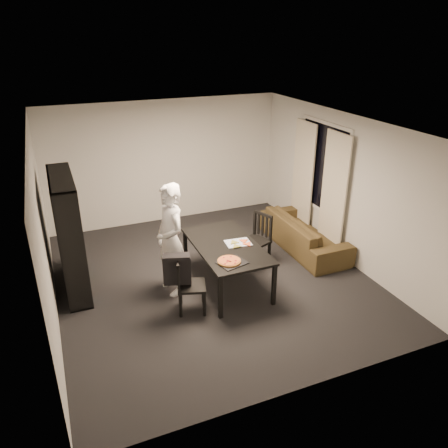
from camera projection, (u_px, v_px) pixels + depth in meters
name	position (u px, v px, depth m)	size (l,w,h in m)	color
room	(211.00, 207.00, 6.92)	(5.01, 5.51, 2.61)	black
window_pane	(323.00, 167.00, 8.21)	(0.02, 1.40, 1.60)	black
window_frame	(323.00, 167.00, 8.21)	(0.03, 1.52, 1.72)	white
curtain_left	(334.00, 194.00, 7.89)	(0.03, 0.70, 2.25)	beige
curtain_right	(303.00, 178.00, 8.76)	(0.03, 0.70, 2.25)	beige
bookshelf	(69.00, 234.00, 6.82)	(0.35, 1.50, 1.90)	black
dining_table	(226.00, 248.00, 7.02)	(0.97, 1.75, 0.73)	black
chair_left	(186.00, 281.00, 6.41)	(0.51, 0.51, 0.88)	black
chair_right	(258.00, 236.00, 7.74)	(0.57, 0.57, 0.94)	black
draped_jacket	(177.00, 268.00, 6.31)	(0.42, 0.28, 0.48)	black
person	(171.00, 240.00, 6.74)	(0.66, 0.43, 1.81)	white
baking_tray	(232.00, 263.00, 6.44)	(0.40, 0.32, 0.01)	black
pepperoni_pizza	(229.00, 261.00, 6.45)	(0.35, 0.35, 0.03)	#955D2B
kitchen_towel	(238.00, 243.00, 7.04)	(0.40, 0.30, 0.01)	white
pizza_slices	(240.00, 243.00, 7.00)	(0.37, 0.31, 0.01)	#B68238
sofa	(304.00, 233.00, 8.36)	(2.12, 0.83, 0.62)	#3C2C18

